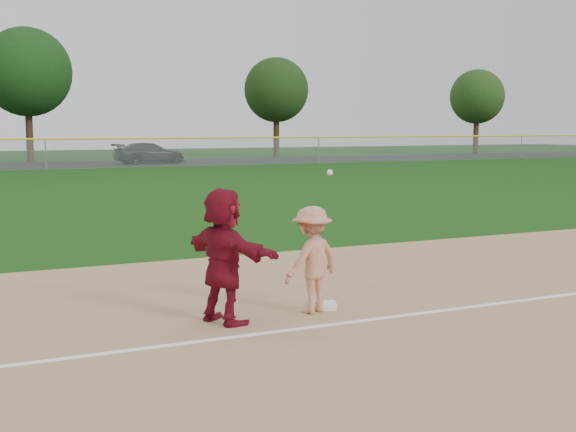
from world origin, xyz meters
name	(u,v)px	position (x,y,z in m)	size (l,w,h in m)	color
ground	(328,311)	(0.00, 0.00, 0.00)	(160.00, 160.00, 0.00)	#123E0C
foul_line	(354,322)	(0.00, -0.80, 0.03)	(60.00, 0.10, 0.01)	white
parking_asphalt	(37,165)	(0.00, 46.00, 0.01)	(120.00, 10.00, 0.01)	black
first_base	(324,305)	(-0.02, 0.10, 0.06)	(0.37, 0.37, 0.08)	white
base_runner	(224,256)	(-1.70, -0.04, 0.99)	(1.81, 0.57, 1.95)	maroon
car_right	(150,153)	(8.04, 44.84, 0.80)	(2.21, 5.43, 1.58)	black
first_base_play	(312,260)	(-0.30, -0.04, 0.83)	(1.19, 0.94, 2.16)	#AEAEB1
outfield_fence	(45,140)	(0.00, 40.00, 1.96)	(110.00, 0.12, 110.00)	#999EA0
tree_2	(27,72)	(0.00, 51.50, 7.06)	(7.00, 7.00, 10.58)	#311D12
tree_3	(276,90)	(22.00, 52.80, 6.16)	(6.00, 6.00, 9.19)	#341E13
tree_4	(477,97)	(44.00, 51.20, 5.85)	(5.60, 5.60, 8.67)	#362313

